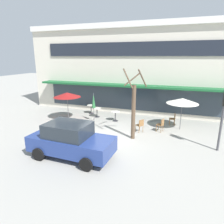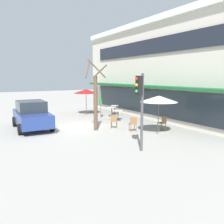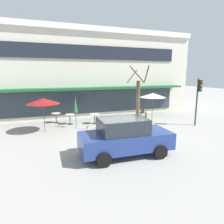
{
  "view_description": "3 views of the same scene",
  "coord_description": "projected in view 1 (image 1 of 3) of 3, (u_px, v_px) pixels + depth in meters",
  "views": [
    {
      "loc": [
        4.04,
        -10.53,
        4.88
      ],
      "look_at": [
        -0.54,
        2.59,
        1.0
      ],
      "focal_mm": 32.0,
      "sensor_mm": 36.0,
      "label": 1
    },
    {
      "loc": [
        14.25,
        -5.7,
        3.26
      ],
      "look_at": [
        0.5,
        2.43,
        0.87
      ],
      "focal_mm": 38.0,
      "sensor_mm": 36.0,
      "label": 2
    },
    {
      "loc": [
        -4.52,
        -10.61,
        3.72
      ],
      "look_at": [
        0.3,
        2.28,
        1.08
      ],
      "focal_mm": 32.0,
      "sensor_mm": 36.0,
      "label": 3
    }
  ],
  "objects": [
    {
      "name": "ground_plane",
      "position": [
        106.0,
        139.0,
        12.17
      ],
      "size": [
        80.0,
        80.0,
        0.0
      ],
      "primitive_type": "plane",
      "color": "#9E9B93"
    },
    {
      "name": "building_facade",
      "position": [
        141.0,
        68.0,
        20.22
      ],
      "size": [
        19.41,
        9.1,
        7.58
      ],
      "color": "beige",
      "rests_on": "ground"
    },
    {
      "name": "cafe_table_near_wall",
      "position": [
        115.0,
        115.0,
        15.52
      ],
      "size": [
        0.7,
        0.7,
        0.76
      ],
      "color": "#333338",
      "rests_on": "ground"
    },
    {
      "name": "cafe_table_streetside",
      "position": [
        97.0,
        111.0,
        16.53
      ],
      "size": [
        0.7,
        0.7,
        0.76
      ],
      "color": "#333338",
      "rests_on": "ground"
    },
    {
      "name": "cafe_table_by_tree",
      "position": [
        91.0,
        108.0,
        17.57
      ],
      "size": [
        0.7,
        0.7,
        0.76
      ],
      "color": "#333338",
      "rests_on": "ground"
    },
    {
      "name": "patio_umbrella_green_folded",
      "position": [
        182.0,
        101.0,
        13.29
      ],
      "size": [
        2.1,
        2.1,
        2.2
      ],
      "color": "#4C4C51",
      "rests_on": "ground"
    },
    {
      "name": "patio_umbrella_cream_folded",
      "position": [
        94.0,
        101.0,
        15.1
      ],
      "size": [
        0.28,
        0.28,
        2.2
      ],
      "color": "#4C4C51",
      "rests_on": "ground"
    },
    {
      "name": "patio_umbrella_corner_open",
      "position": [
        67.0,
        95.0,
        15.39
      ],
      "size": [
        2.1,
        2.1,
        2.2
      ],
      "color": "#4C4C51",
      "rests_on": "ground"
    },
    {
      "name": "cafe_chair_0",
      "position": [
        161.0,
        124.0,
        13.28
      ],
      "size": [
        0.51,
        0.51,
        0.89
      ],
      "color": "olive",
      "rests_on": "ground"
    },
    {
      "name": "cafe_chair_1",
      "position": [
        140.0,
        125.0,
        13.18
      ],
      "size": [
        0.56,
        0.56,
        0.89
      ],
      "color": "olive",
      "rests_on": "ground"
    },
    {
      "name": "cafe_chair_2",
      "position": [
        173.0,
        118.0,
        14.6
      ],
      "size": [
        0.44,
        0.44,
        0.89
      ],
      "color": "olive",
      "rests_on": "ground"
    },
    {
      "name": "parked_sedan",
      "position": [
        71.0,
        140.0,
        9.87
      ],
      "size": [
        4.26,
        2.14,
        1.76
      ],
      "color": "navy",
      "rests_on": "ground"
    },
    {
      "name": "street_tree",
      "position": [
        134.0,
        109.0,
        11.82
      ],
      "size": [
        1.37,
        1.39,
        4.24
      ],
      "color": "brown",
      "rests_on": "ground"
    },
    {
      "name": "traffic_light_pole",
      "position": [
        224.0,
        110.0,
        10.04
      ],
      "size": [
        0.26,
        0.44,
        3.4
      ],
      "color": "#47474C",
      "rests_on": "ground"
    }
  ]
}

